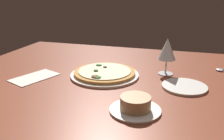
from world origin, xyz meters
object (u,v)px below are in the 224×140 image
wine_glass_far (167,50)px  paper_menu (35,77)px  side_plate (184,87)px  ramekin_on_saucer (135,105)px  spoon (222,70)px  pizza_main (105,73)px

wine_glass_far → paper_menu: bearing=21.2°
paper_menu → side_plate: bearing=-151.7°
wine_glass_far → side_plate: 19.59cm
ramekin_on_saucer → paper_menu: ramekin_on_saucer is taller
ramekin_on_saucer → spoon: 59.97cm
ramekin_on_saucer → side_plate: ramekin_on_saucer is taller
side_plate → spoon: size_ratio=1.80×
wine_glass_far → spoon: size_ratio=1.69×
paper_menu → wine_glass_far: bearing=-136.9°
side_plate → spoon: 31.45cm
wine_glass_far → side_plate: (-8.50, 14.01, -10.75)cm
paper_menu → pizza_main: bearing=-137.4°
wine_glass_far → paper_menu: (54.33, 21.05, -11.05)cm
ramekin_on_saucer → paper_menu: bearing=-19.9°
wine_glass_far → spoon: wine_glass_far is taller
pizza_main → wine_glass_far: 29.43cm
pizza_main → side_plate: (-34.22, 3.76, -0.75)cm
wine_glass_far → side_plate: bearing=121.3°
ramekin_on_saucer → wine_glass_far: (-6.17, -38.44, 9.15)cm
side_plate → paper_menu: bearing=6.4°
side_plate → spoon: (-16.57, -26.73, 0.01)cm
side_plate → paper_menu: (62.83, 7.04, -0.30)cm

